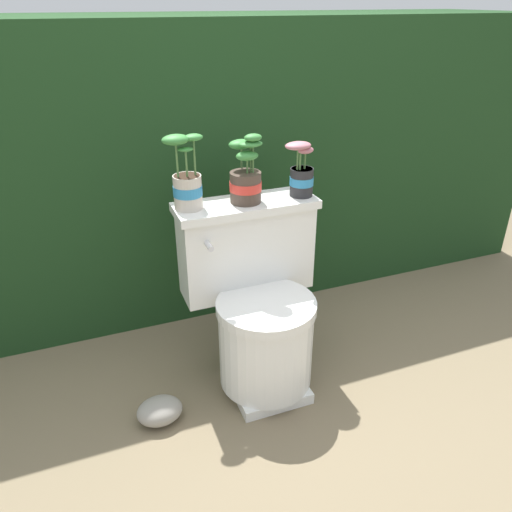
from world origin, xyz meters
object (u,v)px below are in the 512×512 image
potted_plant_left (187,183)px  potted_plant_middle (301,173)px  potted_plant_midleft (246,178)px  garden_stone (160,411)px  toilet (258,306)px

potted_plant_left → potted_plant_middle: bearing=-3.8°
potted_plant_midleft → garden_stone: bearing=-151.3°
potted_plant_middle → potted_plant_midleft: bearing=175.4°
toilet → potted_plant_midleft: bearing=89.6°
potted_plant_midleft → garden_stone: size_ratio=1.51×
potted_plant_left → potted_plant_middle: size_ratio=1.28×
potted_plant_left → potted_plant_midleft: 0.21m
potted_plant_midleft → potted_plant_middle: (0.21, -0.02, -0.00)m
potted_plant_midleft → potted_plant_left: bearing=177.0°
toilet → garden_stone: bearing=-165.9°
potted_plant_midleft → potted_plant_middle: 0.21m
toilet → garden_stone: toilet is taller
toilet → garden_stone: (-0.41, -0.10, -0.28)m
potted_plant_middle → garden_stone: size_ratio=1.26×
potted_plant_left → potted_plant_midleft: size_ratio=1.07×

